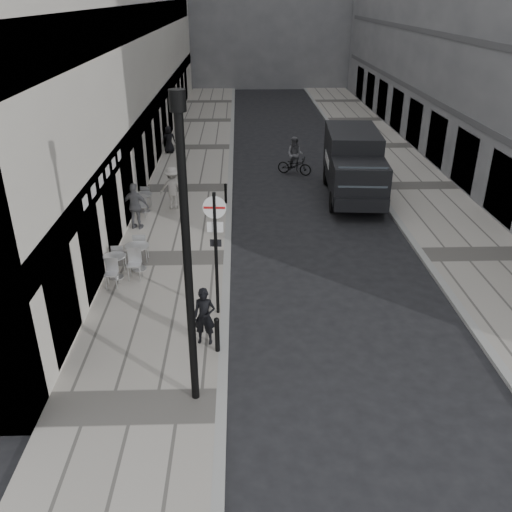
{
  "coord_description": "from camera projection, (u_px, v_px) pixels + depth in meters",
  "views": [
    {
      "loc": [
        0.49,
        -6.89,
        8.55
      ],
      "look_at": [
        0.95,
        7.78,
        1.4
      ],
      "focal_mm": 38.0,
      "sensor_mm": 36.0,
      "label": 1
    }
  ],
  "objects": [
    {
      "name": "bollard_far",
      "position": [
        226.0,
        194.0,
        23.89
      ],
      "size": [
        0.11,
        0.11,
        0.85
      ],
      "primitive_type": "cylinder",
      "color": "black",
      "rests_on": "sidewalk"
    },
    {
      "name": "cafe_table_near",
      "position": [
        115.0,
        265.0,
        17.59
      ],
      "size": [
        0.72,
        1.63,
        0.93
      ],
      "color": "silver",
      "rests_on": "sidewalk"
    },
    {
      "name": "ground",
      "position": [
        218.0,
        511.0,
        9.92
      ],
      "size": [
        120.0,
        120.0,
        0.0
      ],
      "primitive_type": "plane",
      "color": "black",
      "rests_on": "ground"
    },
    {
      "name": "cafe_table_far",
      "position": [
        138.0,
        255.0,
        18.12
      ],
      "size": [
        0.8,
        1.81,
        1.03
      ],
      "color": "silver",
      "rests_on": "sidewalk"
    },
    {
      "name": "sidewalk",
      "position": [
        188.0,
        189.0,
        26.02
      ],
      "size": [
        4.0,
        60.0,
        0.12
      ],
      "primitive_type": "cube",
      "color": "#9D978E",
      "rests_on": "ground"
    },
    {
      "name": "far_sidewalk",
      "position": [
        415.0,
        187.0,
        26.32
      ],
      "size": [
        4.0,
        60.0,
        0.12
      ],
      "primitive_type": "cube",
      "color": "#9D978E",
      "rests_on": "ground"
    },
    {
      "name": "lamppost",
      "position": [
        187.0,
        247.0,
        10.87
      ],
      "size": [
        0.31,
        0.31,
        6.9
      ],
      "color": "black",
      "rests_on": "sidewalk"
    },
    {
      "name": "bollard_near",
      "position": [
        217.0,
        336.0,
        13.96
      ],
      "size": [
        0.13,
        0.13,
        0.94
      ],
      "primitive_type": "cylinder",
      "color": "black",
      "rests_on": "sidewalk"
    },
    {
      "name": "cafe_table_mid",
      "position": [
        144.0,
        201.0,
        22.96
      ],
      "size": [
        0.74,
        1.67,
        0.95
      ],
      "color": "#B0B1B3",
      "rests_on": "sidewalk"
    },
    {
      "name": "sign_post",
      "position": [
        216.0,
        238.0,
        14.83
      ],
      "size": [
        0.64,
        0.11,
        3.7
      ],
      "rotation": [
        0.0,
        0.0,
        -0.07
      ],
      "color": "black",
      "rests_on": "sidewalk"
    },
    {
      "name": "panel_van",
      "position": [
        353.0,
        162.0,
        24.61
      ],
      "size": [
        2.73,
        6.32,
        2.9
      ],
      "rotation": [
        0.0,
        0.0,
        -0.08
      ],
      "color": "black",
      "rests_on": "ground"
    },
    {
      "name": "walking_man",
      "position": [
        205.0,
        316.0,
        14.16
      ],
      "size": [
        0.63,
        0.46,
        1.61
      ],
      "primitive_type": "imported",
      "rotation": [
        0.0,
        0.0,
        -0.13
      ],
      "color": "black",
      "rests_on": "sidewalk"
    },
    {
      "name": "cyclist",
      "position": [
        295.0,
        160.0,
        27.97
      ],
      "size": [
        1.92,
        1.31,
        1.96
      ],
      "rotation": [
        0.0,
        0.0,
        -0.41
      ],
      "color": "black",
      "rests_on": "ground"
    },
    {
      "name": "pedestrian_a",
      "position": [
        136.0,
        206.0,
        21.11
      ],
      "size": [
        1.16,
        0.68,
        1.86
      ],
      "primitive_type": "imported",
      "rotation": [
        0.0,
        0.0,
        2.92
      ],
      "color": "#4D4D51",
      "rests_on": "sidewalk"
    },
    {
      "name": "pedestrian_c",
      "position": [
        169.0,
        140.0,
        31.35
      ],
      "size": [
        0.82,
        0.6,
        1.54
      ],
      "primitive_type": "imported",
      "rotation": [
        0.0,
        0.0,
        3.3
      ],
      "color": "black",
      "rests_on": "sidewalk"
    },
    {
      "name": "pedestrian_b",
      "position": [
        173.0,
        188.0,
        23.13
      ],
      "size": [
        1.25,
        0.81,
        1.82
      ],
      "primitive_type": "imported",
      "rotation": [
        0.0,
        0.0,
        3.02
      ],
      "color": "#B3ADA5",
      "rests_on": "sidewalk"
    }
  ]
}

